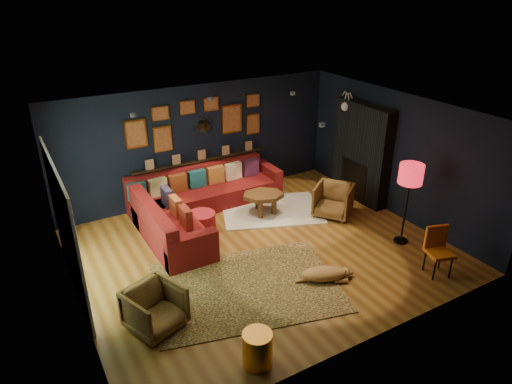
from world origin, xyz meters
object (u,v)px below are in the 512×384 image
armchair_left (155,307)px  floor_lamp (411,178)px  gold_stool (257,349)px  sectional (193,205)px  pouf (202,221)px  coffee_table (263,197)px  orange_chair (438,247)px  armchair_right (333,199)px  dog (324,272)px

armchair_left → floor_lamp: bearing=-21.2°
gold_stool → floor_lamp: floor_lamp is taller
sectional → pouf: bearing=-94.6°
armchair_left → coffee_table: bearing=15.1°
coffee_table → orange_chair: orange_chair is taller
armchair_left → orange_chair: 4.75m
sectional → pouf: sectional is taller
armchair_left → gold_stool: (0.93, -1.33, -0.12)m
orange_chair → floor_lamp: 1.34m
sectional → armchair_right: bearing=-26.7°
sectional → orange_chair: same height
pouf → armchair_right: armchair_right is taller
orange_chair → dog: bearing=175.0°
coffee_table → pouf: bearing=-179.6°
floor_lamp → pouf: bearing=143.8°
coffee_table → gold_stool: 4.26m
pouf → floor_lamp: (3.16, -2.31, 1.14)m
coffee_table → armchair_left: armchair_left is taller
pouf → gold_stool: (-0.80, -3.61, 0.04)m
sectional → floor_lamp: floor_lamp is taller
armchair_left → floor_lamp: 4.98m
armchair_left → armchair_right: bearing=-2.1°
orange_chair → dog: orange_chair is taller
pouf → orange_chair: (2.91, -3.32, 0.30)m
pouf → dog: size_ratio=0.53×
sectional → gold_stool: bearing=-101.4°
armchair_left → dog: (2.81, -0.31, -0.19)m
sectional → floor_lamp: size_ratio=2.12×
dog → floor_lamp: bearing=31.1°
floor_lamp → armchair_right: bearing=106.9°
pouf → dog: (1.09, -2.58, -0.03)m
orange_chair → dog: (-1.82, 0.74, -0.33)m
armchair_right → pouf: bearing=-143.1°
pouf → floor_lamp: 4.08m
orange_chair → floor_lamp: floor_lamp is taller
sectional → coffee_table: sectional is taller
dog → armchair_right: bearing=71.9°
armchair_left → armchair_right: (4.42, 1.49, 0.01)m
floor_lamp → dog: bearing=-172.7°
floor_lamp → sectional: bearing=137.4°
orange_chair → floor_lamp: bearing=93.0°
armchair_left → orange_chair: orange_chair is taller
armchair_right → gold_stool: bearing=-87.9°
armchair_right → dog: 2.42m
pouf → floor_lamp: floor_lamp is taller
pouf → orange_chair: 4.42m
gold_stool → floor_lamp: bearing=18.1°
pouf → armchair_left: bearing=-127.2°
gold_stool → dog: (1.88, 1.03, -0.07)m
armchair_left → floor_lamp: floor_lamp is taller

